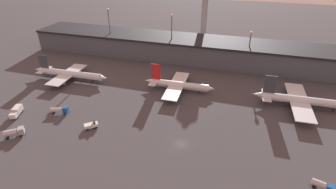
{
  "coord_description": "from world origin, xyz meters",
  "views": [
    {
      "loc": [
        16.5,
        -71.23,
        61.71
      ],
      "look_at": [
        -11.68,
        22.98,
        6.0
      ],
      "focal_mm": 28.0,
      "sensor_mm": 36.0,
      "label": 1
    }
  ],
  "objects_px": {
    "service_vehicle_0": "(322,185)",
    "service_vehicle_2": "(17,111)",
    "airplane_0": "(69,74)",
    "airplane_2": "(302,101)",
    "airplane_1": "(178,85)",
    "service_vehicle_3": "(60,110)",
    "service_vehicle_4": "(91,125)",
    "control_tower": "(205,3)",
    "service_vehicle_1": "(14,132)"
  },
  "relations": [
    {
      "from": "service_vehicle_0",
      "to": "service_vehicle_2",
      "type": "relative_size",
      "value": 0.73
    },
    {
      "from": "airplane_0",
      "to": "airplane_2",
      "type": "relative_size",
      "value": 1.0
    },
    {
      "from": "airplane_2",
      "to": "service_vehicle_0",
      "type": "xyz_separation_m",
      "value": [
        -0.33,
        -46.78,
        -1.72
      ]
    },
    {
      "from": "airplane_1",
      "to": "service_vehicle_2",
      "type": "relative_size",
      "value": 4.25
    },
    {
      "from": "airplane_0",
      "to": "service_vehicle_0",
      "type": "relative_size",
      "value": 7.13
    },
    {
      "from": "airplane_1",
      "to": "service_vehicle_3",
      "type": "bearing_deg",
      "value": -143.5
    },
    {
      "from": "airplane_1",
      "to": "service_vehicle_0",
      "type": "bearing_deg",
      "value": -41.94
    },
    {
      "from": "service_vehicle_3",
      "to": "service_vehicle_4",
      "type": "xyz_separation_m",
      "value": [
        18.31,
        -5.38,
        -0.36
      ]
    },
    {
      "from": "airplane_1",
      "to": "control_tower",
      "type": "bearing_deg",
      "value": 90.21
    },
    {
      "from": "service_vehicle_3",
      "to": "control_tower",
      "type": "height_order",
      "value": "control_tower"
    },
    {
      "from": "airplane_0",
      "to": "service_vehicle_1",
      "type": "relative_size",
      "value": 6.29
    },
    {
      "from": "service_vehicle_0",
      "to": "service_vehicle_2",
      "type": "distance_m",
      "value": 114.74
    },
    {
      "from": "control_tower",
      "to": "airplane_0",
      "type": "bearing_deg",
      "value": -120.33
    },
    {
      "from": "service_vehicle_2",
      "to": "service_vehicle_4",
      "type": "xyz_separation_m",
      "value": [
        34.76,
        0.82,
        -0.53
      ]
    },
    {
      "from": "service_vehicle_3",
      "to": "service_vehicle_4",
      "type": "relative_size",
      "value": 1.38
    },
    {
      "from": "airplane_1",
      "to": "airplane_2",
      "type": "relative_size",
      "value": 0.82
    },
    {
      "from": "airplane_0",
      "to": "airplane_2",
      "type": "height_order",
      "value": "airplane_2"
    },
    {
      "from": "service_vehicle_0",
      "to": "service_vehicle_2",
      "type": "height_order",
      "value": "service_vehicle_2"
    },
    {
      "from": "service_vehicle_4",
      "to": "service_vehicle_2",
      "type": "bearing_deg",
      "value": 141.87
    },
    {
      "from": "service_vehicle_4",
      "to": "service_vehicle_1",
      "type": "bearing_deg",
      "value": 167.66
    },
    {
      "from": "service_vehicle_4",
      "to": "airplane_0",
      "type": "bearing_deg",
      "value": 94.59
    },
    {
      "from": "airplane_2",
      "to": "service_vehicle_1",
      "type": "relative_size",
      "value": 6.29
    },
    {
      "from": "airplane_0",
      "to": "service_vehicle_2",
      "type": "height_order",
      "value": "airplane_0"
    },
    {
      "from": "service_vehicle_2",
      "to": "control_tower",
      "type": "bearing_deg",
      "value": 135.36
    },
    {
      "from": "service_vehicle_2",
      "to": "airplane_1",
      "type": "bearing_deg",
      "value": 103.03
    },
    {
      "from": "service_vehicle_0",
      "to": "service_vehicle_2",
      "type": "xyz_separation_m",
      "value": [
        -114.57,
        6.15,
        0.26
      ]
    },
    {
      "from": "airplane_1",
      "to": "control_tower",
      "type": "distance_m",
      "value": 91.22
    },
    {
      "from": "service_vehicle_3",
      "to": "control_tower",
      "type": "distance_m",
      "value": 130.71
    },
    {
      "from": "airplane_0",
      "to": "airplane_1",
      "type": "relative_size",
      "value": 1.23
    },
    {
      "from": "service_vehicle_1",
      "to": "service_vehicle_3",
      "type": "xyz_separation_m",
      "value": [
        6.34,
        18.01,
        -0.16
      ]
    },
    {
      "from": "service_vehicle_1",
      "to": "airplane_0",
      "type": "bearing_deg",
      "value": 61.78
    },
    {
      "from": "service_vehicle_1",
      "to": "service_vehicle_2",
      "type": "distance_m",
      "value": 15.55
    },
    {
      "from": "service_vehicle_0",
      "to": "service_vehicle_2",
      "type": "bearing_deg",
      "value": -166.1
    },
    {
      "from": "service_vehicle_0",
      "to": "service_vehicle_1",
      "type": "bearing_deg",
      "value": -159.93
    },
    {
      "from": "airplane_0",
      "to": "service_vehicle_1",
      "type": "bearing_deg",
      "value": -81.46
    },
    {
      "from": "service_vehicle_2",
      "to": "service_vehicle_3",
      "type": "height_order",
      "value": "service_vehicle_2"
    },
    {
      "from": "service_vehicle_0",
      "to": "service_vehicle_1",
      "type": "xyz_separation_m",
      "value": [
        -104.45,
        -5.66,
        0.25
      ]
    },
    {
      "from": "airplane_0",
      "to": "service_vehicle_0",
      "type": "bearing_deg",
      "value": -22.1
    },
    {
      "from": "airplane_2",
      "to": "control_tower",
      "type": "distance_m",
      "value": 108.2
    },
    {
      "from": "airplane_1",
      "to": "service_vehicle_4",
      "type": "distance_m",
      "value": 46.4
    },
    {
      "from": "airplane_2",
      "to": "service_vehicle_1",
      "type": "bearing_deg",
      "value": -155.4
    },
    {
      "from": "airplane_1",
      "to": "service_vehicle_3",
      "type": "height_order",
      "value": "airplane_1"
    },
    {
      "from": "service_vehicle_1",
      "to": "service_vehicle_3",
      "type": "relative_size",
      "value": 0.91
    },
    {
      "from": "airplane_0",
      "to": "airplane_1",
      "type": "height_order",
      "value": "airplane_1"
    },
    {
      "from": "service_vehicle_0",
      "to": "service_vehicle_1",
      "type": "distance_m",
      "value": 104.61
    },
    {
      "from": "airplane_1",
      "to": "service_vehicle_1",
      "type": "bearing_deg",
      "value": -135.34
    },
    {
      "from": "airplane_0",
      "to": "service_vehicle_4",
      "type": "relative_size",
      "value": 7.86
    },
    {
      "from": "service_vehicle_0",
      "to": "service_vehicle_3",
      "type": "xyz_separation_m",
      "value": [
        -98.12,
        12.35,
        0.09
      ]
    },
    {
      "from": "service_vehicle_4",
      "to": "airplane_2",
      "type": "bearing_deg",
      "value": -13.07
    },
    {
      "from": "service_vehicle_0",
      "to": "control_tower",
      "type": "height_order",
      "value": "control_tower"
    }
  ]
}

